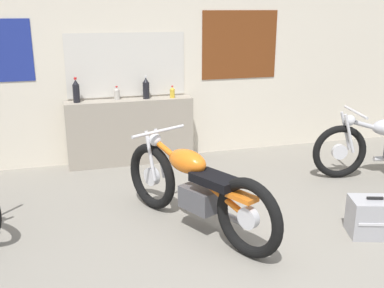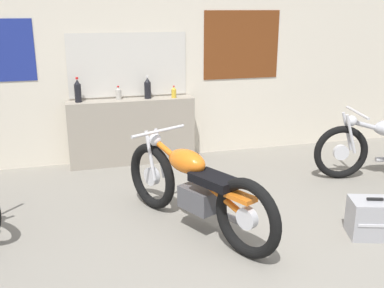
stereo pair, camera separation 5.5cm
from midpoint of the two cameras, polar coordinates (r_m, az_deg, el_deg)
ground_plane at (r=3.79m, az=8.80°, el=-15.65°), size 24.00×24.00×0.00m
wall_back at (r=6.18m, az=-2.90°, el=11.06°), size 10.00×0.07×2.80m
sill_counter at (r=6.07m, az=-8.06°, el=1.56°), size 1.67×0.28×0.87m
bottle_leftmost at (r=5.90m, az=-14.76°, el=6.48°), size 0.09×0.09×0.32m
bottle_left_center at (r=5.99m, az=-9.78°, el=6.32°), size 0.07×0.07×0.18m
bottle_center at (r=5.99m, az=-6.12°, el=7.02°), size 0.09×0.09×0.30m
bottle_right_center at (r=6.03m, az=-2.78°, el=6.56°), size 0.07×0.07×0.16m
motorcycle_orange at (r=4.21m, az=0.02°, el=-5.61°), size 1.02×1.84×0.88m
hard_case_silver at (r=4.51m, az=21.62°, el=-8.63°), size 0.49×0.41×0.38m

